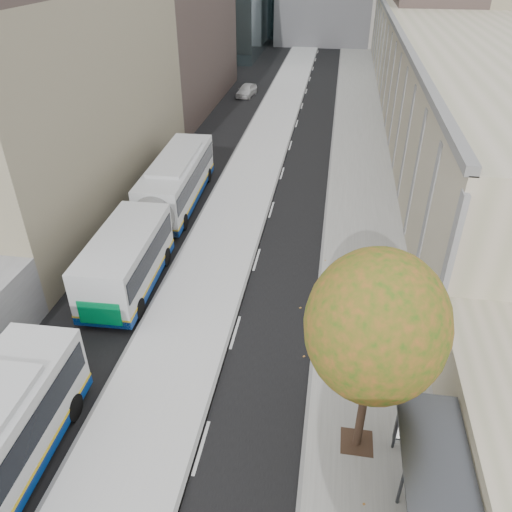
# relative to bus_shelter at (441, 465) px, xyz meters

# --- Properties ---
(bus_platform) EXTENTS (4.25, 150.00, 0.15)m
(bus_platform) POSITION_rel_bus_shelter_xyz_m (-9.56, 24.04, -2.11)
(bus_platform) COLOR silver
(bus_platform) RESTS_ON ground
(sidewalk) EXTENTS (4.75, 150.00, 0.08)m
(sidewalk) POSITION_rel_bus_shelter_xyz_m (-1.56, 24.04, -2.15)
(sidewalk) COLOR gray
(sidewalk) RESTS_ON ground
(building_tan) EXTENTS (18.00, 92.00, 8.00)m
(building_tan) POSITION_rel_bus_shelter_xyz_m (9.81, 53.04, 1.81)
(building_tan) COLOR #A8A385
(building_tan) RESTS_ON ground
(bus_shelter) EXTENTS (1.90, 4.40, 2.53)m
(bus_shelter) POSITION_rel_bus_shelter_xyz_m (0.00, 0.00, 0.00)
(bus_shelter) COLOR #383A3F
(bus_shelter) RESTS_ON sidewalk
(tree_c) EXTENTS (4.20, 4.20, 7.28)m
(tree_c) POSITION_rel_bus_shelter_xyz_m (-2.09, 2.04, 3.06)
(tree_c) COLOR black
(tree_c) RESTS_ON sidewalk
(bus_far) EXTENTS (3.23, 18.08, 3.00)m
(bus_far) POSITION_rel_bus_shelter_xyz_m (-13.33, 15.03, -0.55)
(bus_far) COLOR silver
(bus_far) RESTS_ON ground
(distant_car) EXTENTS (2.06, 4.05, 1.32)m
(distant_car) POSITION_rel_bus_shelter_xyz_m (-13.72, 45.92, -1.53)
(distant_car) COLOR silver
(distant_car) RESTS_ON ground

